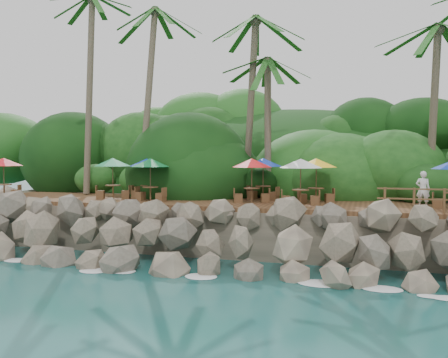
% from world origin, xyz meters
% --- Properties ---
extents(ground, '(140.00, 140.00, 0.00)m').
position_xyz_m(ground, '(0.00, 0.00, 0.00)').
color(ground, '#19514F').
rests_on(ground, ground).
extents(land_base, '(32.00, 25.20, 2.10)m').
position_xyz_m(land_base, '(0.00, 16.00, 1.05)').
color(land_base, gray).
rests_on(land_base, ground).
extents(jungle_hill, '(44.80, 28.00, 15.40)m').
position_xyz_m(jungle_hill, '(0.00, 23.50, 0.00)').
color(jungle_hill, '#143811').
rests_on(jungle_hill, ground).
extents(seawall, '(29.00, 4.00, 2.30)m').
position_xyz_m(seawall, '(0.00, 2.00, 1.15)').
color(seawall, gray).
rests_on(seawall, ground).
extents(terrace, '(26.00, 5.00, 0.20)m').
position_xyz_m(terrace, '(0.00, 6.00, 2.20)').
color(terrace, brown).
rests_on(terrace, land_base).
extents(jungle_foliage, '(44.00, 16.00, 12.00)m').
position_xyz_m(jungle_foliage, '(0.00, 15.00, 0.00)').
color(jungle_foliage, '#143811').
rests_on(jungle_foliage, ground).
extents(foam_line, '(25.20, 0.80, 0.06)m').
position_xyz_m(foam_line, '(0.00, 0.30, 0.03)').
color(foam_line, white).
rests_on(foam_line, ground).
extents(palms, '(26.24, 6.84, 12.81)m').
position_xyz_m(palms, '(1.60, 8.54, 11.88)').
color(palms, brown).
rests_on(palms, ground).
extents(palapa, '(4.75, 4.75, 4.60)m').
position_xyz_m(palapa, '(-3.07, 9.70, 5.79)').
color(palapa, brown).
rests_on(palapa, ground).
extents(dining_clusters, '(24.05, 4.70, 2.12)m').
position_xyz_m(dining_clusters, '(-0.42, 5.77, 4.06)').
color(dining_clusters, brown).
rests_on(dining_clusters, terrace).
extents(waiter, '(0.66, 0.51, 1.60)m').
position_xyz_m(waiter, '(9.05, 5.55, 3.10)').
color(waiter, silver).
rests_on(waiter, terrace).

